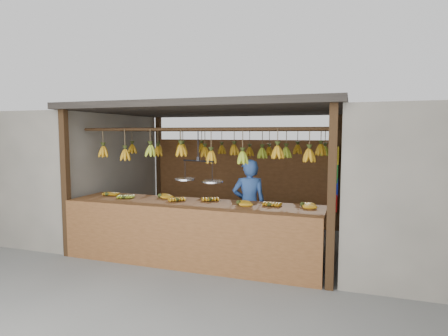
% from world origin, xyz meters
% --- Properties ---
extents(ground, '(80.00, 80.00, 0.00)m').
position_xyz_m(ground, '(0.00, 0.00, 0.00)').
color(ground, '#5B5B57').
extents(stall, '(4.30, 3.30, 2.40)m').
position_xyz_m(stall, '(0.00, 0.33, 1.97)').
color(stall, black).
rests_on(stall, ground).
extents(neighbor_left, '(3.00, 3.00, 2.30)m').
position_xyz_m(neighbor_left, '(-3.60, 0.00, 1.15)').
color(neighbor_left, slate).
rests_on(neighbor_left, ground).
extents(counter, '(3.89, 0.88, 0.96)m').
position_xyz_m(counter, '(-0.03, -1.23, 0.72)').
color(counter, brown).
rests_on(counter, ground).
extents(hanging_bananas, '(3.63, 2.24, 0.38)m').
position_xyz_m(hanging_bananas, '(0.01, -0.00, 1.63)').
color(hanging_bananas, '#AF7812').
rests_on(hanging_bananas, ground).
extents(balance_scale, '(0.81, 0.45, 0.79)m').
position_xyz_m(balance_scale, '(0.03, -1.00, 1.26)').
color(balance_scale, black).
rests_on(balance_scale, ground).
extents(vendor, '(0.64, 0.52, 1.52)m').
position_xyz_m(vendor, '(0.64, -0.30, 0.76)').
color(vendor, '#3359A5').
rests_on(vendor, ground).
extents(bag_bundles, '(0.08, 0.26, 1.26)m').
position_xyz_m(bag_bundles, '(1.94, 1.35, 1.04)').
color(bag_bundles, yellow).
rests_on(bag_bundles, ground).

